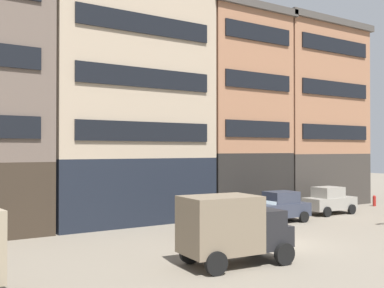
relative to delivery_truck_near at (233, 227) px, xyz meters
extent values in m
plane|color=slate|center=(4.00, 2.04, -1.42)|extent=(120.00, 120.00, 0.00)
cube|color=black|center=(1.23, 12.63, 0.50)|extent=(9.87, 6.33, 3.84)
cube|color=tan|center=(1.23, 12.63, 8.50)|extent=(9.87, 6.33, 12.16)
cube|color=black|center=(1.23, 9.41, 3.94)|extent=(8.29, 0.12, 1.10)
cube|color=black|center=(1.23, 9.41, 6.98)|extent=(8.29, 0.12, 1.10)
cube|color=black|center=(1.23, 9.41, 10.02)|extent=(8.29, 0.12, 1.10)
cube|color=black|center=(9.62, 12.63, 0.63)|extent=(6.61, 6.33, 4.10)
cube|color=#9E6B4C|center=(9.62, 12.63, 7.49)|extent=(6.61, 6.33, 9.63)
cube|color=#47423D|center=(9.62, 12.63, 12.56)|extent=(7.11, 6.83, 0.50)
cube|color=black|center=(9.62, 9.41, 4.28)|extent=(5.56, 0.12, 1.10)
cube|color=black|center=(9.62, 9.41, 7.49)|extent=(5.56, 0.12, 1.10)
cube|color=black|center=(9.62, 9.41, 10.70)|extent=(5.56, 0.12, 1.10)
cube|color=#38332D|center=(17.34, 12.63, 0.58)|extent=(8.52, 6.33, 4.01)
cube|color=#9E6B4C|center=(17.34, 12.63, 7.52)|extent=(8.52, 6.33, 9.87)
cube|color=#47423D|center=(17.34, 12.63, 12.71)|extent=(9.02, 6.83, 0.50)
cube|color=black|center=(17.34, 9.41, 4.23)|extent=(7.16, 0.12, 1.10)
cube|color=black|center=(17.34, 9.41, 7.52)|extent=(7.16, 0.12, 1.10)
cube|color=black|center=(17.34, 9.41, 10.81)|extent=(7.16, 0.12, 1.10)
cube|color=black|center=(1.21, -0.10, -0.15)|extent=(1.54, 1.81, 1.50)
cube|color=black|center=(1.91, -0.16, -0.45)|extent=(1.02, 1.52, 0.80)
cube|color=#756651|center=(-0.58, 0.05, 0.15)|extent=(2.95, 2.13, 2.10)
cube|color=silver|center=(1.66, -0.14, 0.10)|extent=(0.31, 1.37, 0.64)
cylinder|color=black|center=(1.74, 0.80, -1.00)|extent=(0.86, 0.29, 0.84)
cylinder|color=black|center=(1.58, -1.09, -1.00)|extent=(0.86, 0.29, 0.84)
cylinder|color=black|center=(-1.25, 1.06, -1.00)|extent=(0.86, 0.29, 0.84)
cylinder|color=black|center=(-1.41, -0.83, -1.00)|extent=(0.86, 0.29, 0.84)
cube|color=#333847|center=(3.22, 5.02, -0.69)|extent=(3.76, 1.74, 0.80)
cube|color=#333847|center=(3.37, 5.02, 0.06)|extent=(1.85, 1.51, 0.70)
cube|color=silver|center=(2.52, 5.05, -0.07)|extent=(0.38, 1.32, 0.56)
cylinder|color=black|center=(1.99, 4.23, -1.09)|extent=(0.67, 0.20, 0.66)
cylinder|color=black|center=(2.05, 5.91, -1.09)|extent=(0.67, 0.20, 0.66)
cylinder|color=black|center=(4.39, 4.14, -1.09)|extent=(0.67, 0.20, 0.66)
cylinder|color=black|center=(4.45, 5.82, -1.09)|extent=(0.67, 0.20, 0.66)
cube|color=gray|center=(13.93, 7.17, -0.69)|extent=(3.73, 1.67, 0.80)
cube|color=gray|center=(13.78, 7.17, 0.06)|extent=(1.83, 1.48, 0.70)
cube|color=silver|center=(14.63, 7.15, -0.07)|extent=(0.36, 1.32, 0.56)
cylinder|color=black|center=(15.15, 7.98, -1.09)|extent=(0.66, 0.19, 0.66)
cylinder|color=black|center=(15.12, 6.30, -1.09)|extent=(0.66, 0.19, 0.66)
cylinder|color=black|center=(12.75, 8.03, -1.09)|extent=(0.66, 0.19, 0.66)
cylinder|color=black|center=(12.72, 6.35, -1.09)|extent=(0.66, 0.19, 0.66)
cube|color=#333847|center=(8.64, 6.50, -0.69)|extent=(3.79, 1.81, 0.80)
cube|color=#333847|center=(8.79, 6.49, 0.06)|extent=(1.88, 1.54, 0.70)
cube|color=silver|center=(7.94, 6.54, -0.07)|extent=(0.41, 1.33, 0.56)
cylinder|color=black|center=(7.39, 5.73, -1.09)|extent=(0.67, 0.22, 0.66)
cylinder|color=black|center=(7.49, 7.41, -1.09)|extent=(0.67, 0.22, 0.66)
cylinder|color=black|center=(9.79, 5.60, -1.09)|extent=(0.67, 0.22, 0.66)
cylinder|color=black|center=(9.89, 7.27, -1.09)|extent=(0.67, 0.22, 0.66)
cylinder|color=maroon|center=(20.26, 8.19, -1.07)|extent=(0.24, 0.24, 0.70)
sphere|color=maroon|center=(20.26, 8.19, -0.70)|extent=(0.22, 0.22, 0.22)
camera|label=1|loc=(-10.77, -13.60, 2.91)|focal=42.90mm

